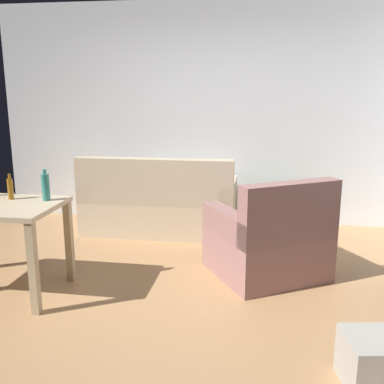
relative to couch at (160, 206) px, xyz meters
name	(u,v)px	position (x,y,z in m)	size (l,w,h in m)	color
ground_plane	(171,293)	(0.45, -1.59, -0.32)	(5.20, 4.40, 0.02)	tan
wall_rear	(204,115)	(0.45, 0.61, 1.04)	(5.20, 0.10, 2.70)	silver
couch	(160,206)	(0.00, 0.00, 0.00)	(1.76, 0.84, 0.92)	beige
potted_plant	(276,202)	(1.36, 0.31, 0.02)	(0.36, 0.36, 0.57)	brown
armchair	(270,242)	(1.26, -1.11, 0.01)	(1.20, 1.18, 0.92)	#996B66
bottle_amber	(10,188)	(-0.90, -1.61, 0.54)	(0.05, 0.05, 0.21)	#9E6019
bottle_tall	(46,187)	(-0.59, -1.61, 0.57)	(0.06, 0.06, 0.26)	teal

